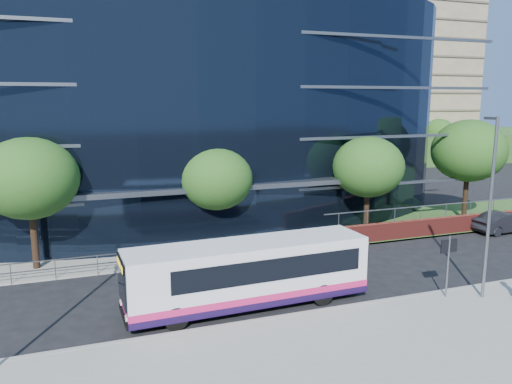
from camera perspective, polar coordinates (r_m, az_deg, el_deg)
name	(u,v)px	position (r m, az deg, el deg)	size (l,w,h in m)	color
ground	(339,300)	(23.13, 9.46, -12.07)	(200.00, 200.00, 0.00)	black
pavement_near	(408,350)	(19.32, 17.03, -16.92)	(80.00, 8.00, 0.15)	gray
kerb	(350,307)	(22.31, 10.75, -12.77)	(80.00, 0.25, 0.16)	gray
yellow_line_outer	(348,307)	(22.49, 10.48, -12.76)	(80.00, 0.08, 0.01)	gold
yellow_line_inner	(346,305)	(22.61, 10.28, -12.63)	(80.00, 0.08, 0.01)	gold
far_forecourt	(164,245)	(31.17, -10.53, -6.02)	(50.00, 8.00, 0.10)	gray
glass_office	(165,110)	(39.95, -10.41, 9.17)	(44.00, 23.10, 16.00)	black
guard_railings	(137,256)	(26.90, -13.40, -7.10)	(24.00, 0.05, 1.10)	slate
apartment_block	(341,86)	(86.96, 9.74, 11.89)	(60.00, 42.00, 30.00)	#2D511E
street_sign	(448,254)	(23.69, 21.14, -6.59)	(0.85, 0.09, 2.80)	slate
tree_far_a	(29,179)	(27.92, -24.48, 1.40)	(4.95, 4.95, 6.98)	black
tree_far_b	(216,179)	(29.43, -4.54, 1.46)	(4.29, 4.29, 6.05)	black
tree_far_c	(368,167)	(32.99, 12.70, 2.79)	(4.62, 4.62, 6.51)	black
tree_far_d	(469,151)	(39.21, 23.15, 4.35)	(5.28, 5.28, 7.44)	black
tree_dist_e	(351,132)	(68.16, 10.82, 6.74)	(4.62, 4.62, 6.51)	black
tree_dist_f	(439,131)	(79.06, 20.17, 6.54)	(4.29, 4.29, 6.05)	black
streetlight_east	(490,203)	(23.75, 25.17, -1.14)	(0.15, 0.77, 8.00)	slate
city_bus	(250,273)	(21.68, -0.66, -9.20)	(10.64, 2.82, 2.85)	silver
parked_car	(504,222)	(37.49, 26.47, -3.11)	(1.50, 4.31, 1.42)	black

